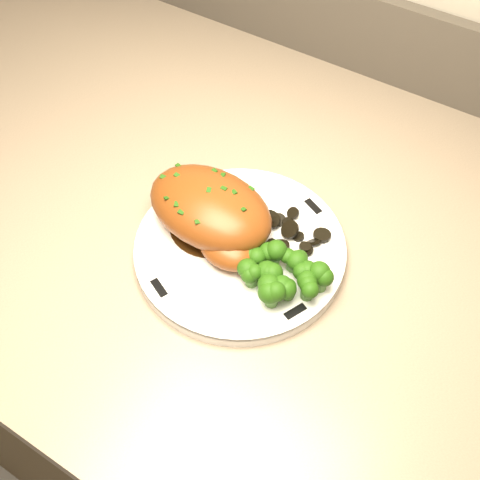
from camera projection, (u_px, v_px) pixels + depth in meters
The scene contains 10 objects.
counter at pixel (178, 331), 1.14m from camera, with size 2.14×0.71×1.04m.
plate at pixel (240, 250), 0.68m from camera, with size 0.24×0.24×0.02m, color white.
rim_accent_0 at pixel (313, 206), 0.71m from camera, with size 0.02×0.01×0.00m, color black.
rim_accent_1 at pixel (193, 188), 0.73m from camera, with size 0.02×0.01×0.00m, color black.
rim_accent_2 at pixel (159, 288), 0.64m from camera, with size 0.02×0.01×0.00m, color black.
rim_accent_3 at pixel (295, 312), 0.62m from camera, with size 0.02×0.01×0.00m, color black.
gravy_pool at pixel (211, 225), 0.69m from camera, with size 0.10×0.10×0.00m, color #341D09.
chicken_breast at pixel (212, 212), 0.67m from camera, with size 0.16×0.11×0.06m.
mushroom_pile at pixel (282, 233), 0.68m from camera, with size 0.08×0.06×0.02m.
broccoli_florets at pixel (284, 274), 0.63m from camera, with size 0.09×0.07×0.03m.
Camera 1 is at (0.24, 1.26, 1.48)m, focal length 45.00 mm.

